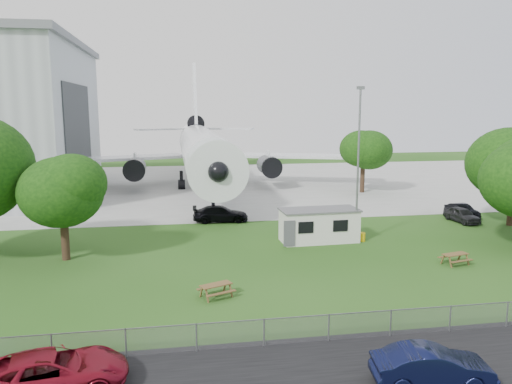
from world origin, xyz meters
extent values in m
plane|color=#386323|center=(0.00, 0.00, 0.00)|extent=(160.00, 160.00, 0.00)
cube|color=black|center=(0.00, -13.00, 0.01)|extent=(120.00, 8.00, 0.02)
cube|color=#B7B7B2|center=(0.00, 38.00, 0.01)|extent=(120.00, 46.00, 0.03)
cube|color=#2D3033|center=(-16.93, 33.00, 6.75)|extent=(0.16, 16.00, 12.96)
cylinder|color=white|center=(-2.00, 34.00, 5.10)|extent=(5.40, 34.00, 5.40)
cone|color=white|center=(-2.00, 15.00, 5.10)|extent=(5.40, 5.50, 5.40)
cone|color=white|center=(-2.00, 55.00, 5.90)|extent=(4.86, 9.00, 4.86)
cube|color=white|center=(-14.50, 37.20, 3.90)|extent=(21.36, 10.77, 0.36)
cube|color=white|center=(10.50, 37.20, 3.90)|extent=(21.36, 10.77, 0.36)
cube|color=white|center=(-2.00, 55.00, 11.60)|extent=(0.46, 9.96, 12.17)
cylinder|color=#515459|center=(-10.50, 33.50, 3.00)|extent=(2.50, 4.20, 2.50)
cylinder|color=#515459|center=(6.50, 33.50, 3.00)|extent=(2.50, 4.20, 2.50)
cylinder|color=#515459|center=(-2.00, 54.00, 7.90)|extent=(2.60, 4.50, 2.60)
cylinder|color=black|center=(-2.00, 18.50, 1.20)|extent=(0.36, 0.36, 2.40)
cylinder|color=black|center=(-4.80, 35.00, 1.20)|extent=(0.44, 0.44, 2.40)
cylinder|color=black|center=(0.80, 35.00, 1.20)|extent=(0.44, 0.44, 2.40)
cube|color=silver|center=(5.52, 7.24, 1.25)|extent=(6.10, 2.74, 2.50)
cube|color=#59595B|center=(5.52, 7.24, 2.56)|extent=(6.31, 2.95, 0.12)
cylinder|color=gold|center=(8.92, 6.64, 0.35)|extent=(0.50, 0.50, 0.70)
cube|color=gray|center=(0.00, -9.50, 0.00)|extent=(58.00, 0.04, 1.30)
cylinder|color=slate|center=(8.20, 6.20, 6.00)|extent=(0.16, 0.16, 12.00)
cylinder|color=#382619|center=(-13.39, 5.46, 1.50)|extent=(0.56, 0.56, 3.01)
sphere|color=#275D12|center=(-13.39, 5.46, 5.18)|extent=(5.84, 5.84, 5.84)
cylinder|color=#382619|center=(24.15, 9.63, 1.65)|extent=(0.56, 0.56, 3.30)
cylinder|color=#382619|center=(17.48, 28.59, 1.60)|extent=(0.56, 0.56, 3.19)
sphere|color=#275D12|center=(17.48, 28.59, 5.50)|extent=(6.38, 6.38, 6.38)
imported|color=black|center=(3.78, -13.69, 0.75)|extent=(4.72, 2.16, 1.50)
imported|color=maroon|center=(-10.54, -11.80, 0.79)|extent=(6.09, 3.64, 1.58)
imported|color=black|center=(20.55, 11.50, 0.69)|extent=(1.93, 4.14, 1.37)
imported|color=black|center=(21.78, 13.44, 0.64)|extent=(1.76, 3.99, 1.27)
imported|color=black|center=(-1.58, 15.34, 0.74)|extent=(5.22, 2.31, 1.49)
camera|label=1|loc=(-5.79, -30.02, 10.58)|focal=35.00mm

